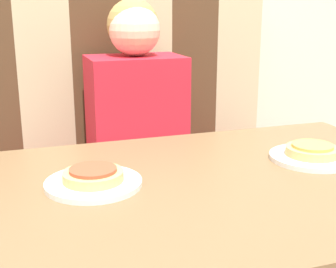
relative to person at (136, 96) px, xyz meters
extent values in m
cube|color=#5B1919|center=(0.00, 0.00, -0.55)|extent=(1.18, 0.54, 0.49)
cube|color=tan|center=(-0.30, 0.22, 0.02)|extent=(0.20, 0.10, 0.64)
cube|color=#4C331E|center=(-0.10, 0.22, 0.02)|extent=(0.20, 0.10, 0.64)
cube|color=tan|center=(0.10, 0.22, 0.02)|extent=(0.20, 0.10, 0.64)
cube|color=#4C331E|center=(0.30, 0.22, 0.02)|extent=(0.20, 0.10, 0.64)
cube|color=tan|center=(0.49, 0.22, 0.02)|extent=(0.20, 0.10, 0.64)
cube|color=brown|center=(0.00, -0.72, -0.07)|extent=(1.07, 0.74, 0.03)
cube|color=red|center=(0.00, 0.00, -0.08)|extent=(0.33, 0.23, 0.45)
sphere|color=beige|center=(0.00, 0.00, 0.23)|extent=(0.18, 0.18, 0.18)
sphere|color=#AD8447|center=(0.00, 0.02, 0.25)|extent=(0.18, 0.18, 0.18)
cylinder|color=white|center=(-0.27, -0.67, -0.05)|extent=(0.20, 0.20, 0.01)
cylinder|color=white|center=(0.27, -0.67, -0.05)|extent=(0.20, 0.20, 0.01)
cylinder|color=tan|center=(-0.27, -0.67, -0.03)|extent=(0.13, 0.13, 0.02)
cylinder|color=#AD472D|center=(-0.27, -0.67, -0.02)|extent=(0.10, 0.10, 0.01)
cylinder|color=tan|center=(0.27, -0.67, -0.03)|extent=(0.13, 0.13, 0.02)
cylinder|color=gold|center=(0.27, -0.67, -0.02)|extent=(0.10, 0.10, 0.01)
camera|label=1|loc=(-0.41, -1.59, 0.32)|focal=50.00mm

